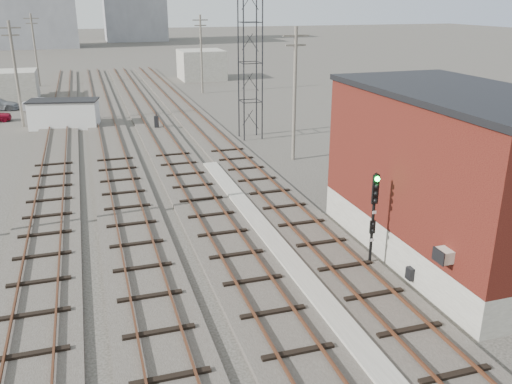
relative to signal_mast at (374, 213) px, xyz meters
name	(u,v)px	position (x,y,z in m)	size (l,w,h in m)	color
ground	(146,93)	(-3.70, 48.12, -2.43)	(320.00, 320.00, 0.00)	#282621
track_right	(204,128)	(-1.20, 27.12, -2.32)	(3.20, 90.00, 0.39)	#332D28
track_mid_right	(157,132)	(-5.20, 27.12, -2.32)	(3.20, 90.00, 0.39)	#332D28
track_mid_left	(109,135)	(-9.20, 27.12, -2.32)	(3.20, 90.00, 0.39)	#332D28
track_left	(57,138)	(-13.20, 27.12, -2.32)	(3.20, 90.00, 0.39)	#332D28
platform_curb	(281,252)	(-3.20, 2.12, -2.30)	(0.90, 28.00, 0.26)	gray
brick_building	(455,175)	(3.80, 0.12, 1.20)	(6.54, 12.20, 7.22)	gray
lattice_tower	(250,43)	(1.80, 23.12, 5.07)	(1.60, 1.60, 15.00)	black
utility_pole_left_b	(16,72)	(-16.20, 33.12, 2.37)	(1.80, 0.24, 9.00)	#595147
utility_pole_left_c	(35,48)	(-16.20, 58.12, 2.37)	(1.80, 0.24, 9.00)	#595147
utility_pole_right_a	(295,91)	(2.80, 16.12, 2.37)	(1.80, 0.24, 9.00)	#595147
utility_pole_right_b	(201,52)	(2.80, 46.12, 2.37)	(1.80, 0.24, 9.00)	#595147
shed_right	(201,65)	(5.30, 58.12, -0.43)	(6.00, 6.00, 4.00)	gray
signal_mast	(374,213)	(0.00, 0.00, 0.00)	(0.40, 0.41, 4.12)	gray
switch_stand	(156,122)	(-5.09, 28.33, -1.76)	(0.41, 0.41, 1.41)	black
site_trailer	(64,114)	(-12.63, 31.49, -1.19)	(6.23, 3.61, 2.47)	silver
car_silver	(43,105)	(-14.82, 40.04, -1.78)	(1.38, 3.96, 1.31)	#ABADB3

